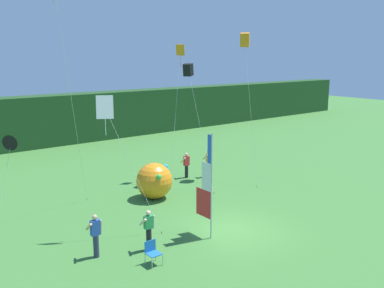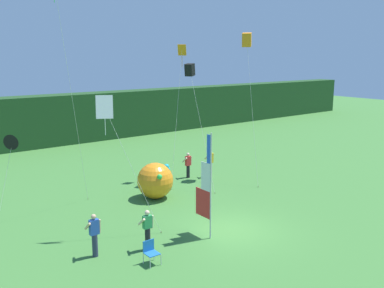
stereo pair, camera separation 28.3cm
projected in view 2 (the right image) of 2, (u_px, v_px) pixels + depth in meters
The scene contains 14 objects.
ground_plane at pixel (232, 230), 19.07m from camera, with size 120.00×120.00×0.00m, color #3D7533.
distant_treeline at pixel (49, 120), 36.72m from camera, with size 80.00×2.40×4.34m, color #1E421E.
banner_flag at pixel (206, 187), 18.02m from camera, with size 0.06×1.03×4.60m.
person_near_banner at pixel (147, 229), 16.97m from camera, with size 0.55×0.48×1.69m.
person_mid_field at pixel (210, 162), 27.27m from camera, with size 0.55×0.48×1.78m.
person_far_left at pixel (94, 234), 16.41m from camera, with size 0.55×0.48×1.74m.
person_far_right at pixel (188, 164), 27.10m from camera, with size 0.55×0.48×1.63m.
inflatable_balloon at pixel (155, 181), 23.17m from camera, with size 1.98×1.98×1.98m.
folding_chair at pixel (151, 251), 15.93m from camera, with size 0.51×0.51×0.89m.
kite_orange_diamond_0 at pixel (181, 61), 25.74m from camera, with size 2.48×2.13×8.36m.
kite_black_delta_2 at pixel (12, 142), 19.72m from camera, with size 1.57×1.05×4.16m.
kite_white_diamond_3 at pixel (106, 112), 17.64m from camera, with size 2.19×1.69×6.09m.
kite_orange_box_4 at pixel (247, 40), 26.16m from camera, with size 1.68×2.96×9.09m.
kite_black_box_5 at pixel (190, 70), 25.17m from camera, with size 0.79×3.25×7.25m.
Camera 2 is at (-12.34, -13.04, 7.71)m, focal length 39.69 mm.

